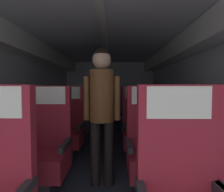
% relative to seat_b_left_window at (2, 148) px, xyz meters
% --- Properties ---
extents(ground, '(3.81, 8.27, 0.02)m').
position_rel_seat_b_left_window_xyz_m(ground, '(1.07, 1.57, -0.50)').
color(ground, '#2D3342').
extents(fuselage_shell, '(3.69, 7.92, 2.24)m').
position_rel_seat_b_left_window_xyz_m(fuselage_shell, '(1.07, 1.84, 1.14)').
color(fuselage_shell, silver).
rests_on(fuselage_shell, ground).
extents(seat_b_left_window, '(0.52, 0.49, 1.18)m').
position_rel_seat_b_left_window_xyz_m(seat_b_left_window, '(0.00, 0.00, 0.00)').
color(seat_b_left_window, '#38383D').
rests_on(seat_b_left_window, ground).
extents(seat_b_left_aisle, '(0.52, 0.49, 1.18)m').
position_rel_seat_b_left_window_xyz_m(seat_b_left_aisle, '(0.50, 0.00, 0.00)').
color(seat_b_left_aisle, '#38383D').
rests_on(seat_b_left_aisle, ground).
extents(seat_b_right_aisle, '(0.52, 0.49, 1.18)m').
position_rel_seat_b_left_window_xyz_m(seat_b_right_aisle, '(2.15, 0.01, 0.00)').
color(seat_b_right_aisle, '#38383D').
rests_on(seat_b_right_aisle, ground).
extents(seat_b_right_window, '(0.52, 0.49, 1.18)m').
position_rel_seat_b_left_window_xyz_m(seat_b_right_window, '(1.65, 0.01, 0.00)').
color(seat_b_right_window, '#38383D').
rests_on(seat_b_right_window, ground).
extents(seat_c_left_window, '(0.52, 0.49, 1.18)m').
position_rel_seat_b_left_window_xyz_m(seat_c_left_window, '(-0.00, 0.95, 0.00)').
color(seat_c_left_window, '#38383D').
rests_on(seat_c_left_window, ground).
extents(seat_c_left_aisle, '(0.52, 0.49, 1.18)m').
position_rel_seat_b_left_window_xyz_m(seat_c_left_aisle, '(0.49, 0.96, 0.00)').
color(seat_c_left_aisle, '#38383D').
rests_on(seat_c_left_aisle, ground).
extents(seat_c_right_aisle, '(0.52, 0.49, 1.18)m').
position_rel_seat_b_left_window_xyz_m(seat_c_right_aisle, '(2.13, 0.96, 0.00)').
color(seat_c_right_aisle, '#38383D').
rests_on(seat_c_right_aisle, ground).
extents(seat_c_right_window, '(0.52, 0.49, 1.18)m').
position_rel_seat_b_left_window_xyz_m(seat_c_right_window, '(1.64, 0.95, 0.00)').
color(seat_c_right_window, '#38383D').
rests_on(seat_c_right_window, ground).
extents(seat_d_left_window, '(0.52, 0.49, 1.18)m').
position_rel_seat_b_left_window_xyz_m(seat_d_left_window, '(-0.00, 1.91, 0.00)').
color(seat_d_left_window, '#38383D').
rests_on(seat_d_left_window, ground).
extents(seat_d_left_aisle, '(0.52, 0.49, 1.18)m').
position_rel_seat_b_left_window_xyz_m(seat_d_left_aisle, '(0.49, 1.92, 0.00)').
color(seat_d_left_aisle, '#38383D').
rests_on(seat_d_left_aisle, ground).
extents(seat_d_right_aisle, '(0.52, 0.49, 1.18)m').
position_rel_seat_b_left_window_xyz_m(seat_d_right_aisle, '(2.13, 1.91, 0.00)').
color(seat_d_right_aisle, '#38383D').
rests_on(seat_d_right_aisle, ground).
extents(seat_d_right_window, '(0.52, 0.49, 1.18)m').
position_rel_seat_b_left_window_xyz_m(seat_d_right_window, '(1.64, 1.92, 0.00)').
color(seat_d_right_window, '#38383D').
rests_on(seat_d_right_window, ground).
extents(seat_e_left_window, '(0.52, 0.49, 1.18)m').
position_rel_seat_b_left_window_xyz_m(seat_e_left_window, '(-0.01, 2.87, 0.00)').
color(seat_e_left_window, '#38383D').
rests_on(seat_e_left_window, ground).
extents(seat_e_left_aisle, '(0.52, 0.49, 1.18)m').
position_rel_seat_b_left_window_xyz_m(seat_e_left_aisle, '(0.50, 2.87, 0.00)').
color(seat_e_left_aisle, '#38383D').
rests_on(seat_e_left_aisle, ground).
extents(seat_e_right_aisle, '(0.52, 0.49, 1.18)m').
position_rel_seat_b_left_window_xyz_m(seat_e_right_aisle, '(2.13, 2.86, 0.00)').
color(seat_e_right_aisle, '#38383D').
rests_on(seat_e_right_aisle, ground).
extents(seat_e_right_window, '(0.52, 0.49, 1.18)m').
position_rel_seat_b_left_window_xyz_m(seat_e_right_window, '(1.64, 2.86, 0.00)').
color(seat_e_right_window, '#38383D').
rests_on(seat_e_right_window, ground).
extents(flight_attendant, '(0.43, 0.28, 1.62)m').
position_rel_seat_b_left_window_xyz_m(flight_attendant, '(1.11, 0.15, 0.51)').
color(flight_attendant, black).
rests_on(flight_attendant, ground).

